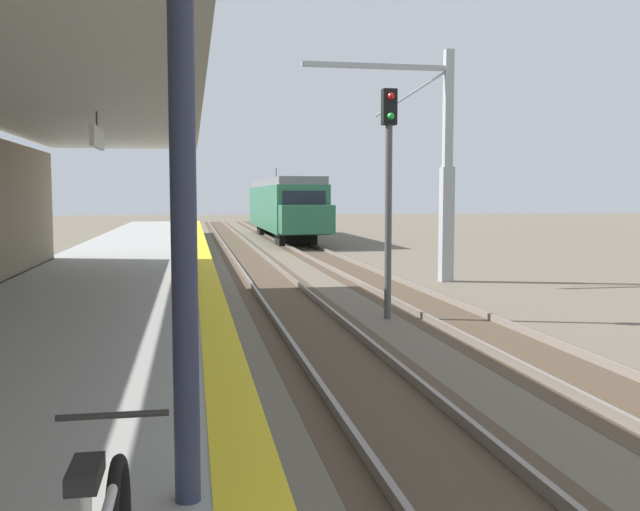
{
  "coord_description": "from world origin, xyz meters",
  "views": [
    {
      "loc": [
        -0.6,
        0.83,
        2.81
      ],
      "look_at": [
        0.9,
        9.16,
        2.1
      ],
      "focal_mm": 40.06,
      "sensor_mm": 36.0,
      "label": 1
    }
  ],
  "objects": [
    {
      "name": "station_platform",
      "position": [
        -2.5,
        16.0,
        0.45
      ],
      "size": [
        5.0,
        80.0,
        0.91
      ],
      "color": "#999993",
      "rests_on": "ground"
    },
    {
      "name": "track_pair_middle",
      "position": [
        5.3,
        20.0,
        0.05
      ],
      "size": [
        2.34,
        120.0,
        0.16
      ],
      "color": "#4C3D2D",
      "rests_on": "ground"
    },
    {
      "name": "approaching_train",
      "position": [
        5.3,
        46.97,
        2.18
      ],
      "size": [
        2.93,
        19.6,
        4.76
      ],
      "color": "#286647",
      "rests_on": "ground"
    },
    {
      "name": "catenary_pylon_far_side",
      "position": [
        7.32,
        23.09,
        3.6
      ],
      "size": [
        5.0,
        0.4,
        7.5
      ],
      "color": "#9EA3A8",
      "rests_on": "ground"
    },
    {
      "name": "track_pair_nearest_platform",
      "position": [
        1.9,
        20.0,
        0.05
      ],
      "size": [
        2.34,
        120.0,
        0.16
      ],
      "color": "#4C3D2D",
      "rests_on": "ground"
    },
    {
      "name": "rail_signal_post",
      "position": [
        3.8,
        16.52,
        3.19
      ],
      "size": [
        0.32,
        0.34,
        5.2
      ],
      "color": "#4C4C4C",
      "rests_on": "ground"
    }
  ]
}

